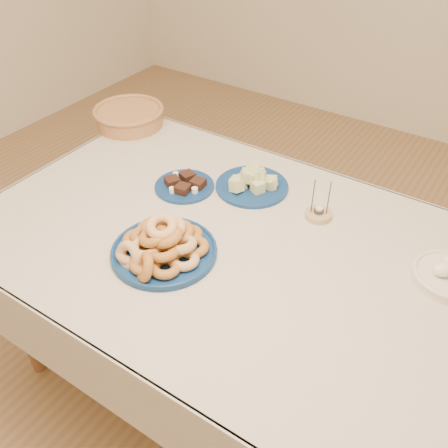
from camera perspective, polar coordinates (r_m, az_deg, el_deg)
The scene contains 7 objects.
ground at distance 2.17m, azimuth 0.77°, elevation -17.12°, with size 5.00×5.00×0.00m, color olive.
dining_table at distance 1.67m, azimuth 0.95°, elevation -4.62°, with size 1.71×1.11×0.75m.
donut_platter at distance 1.53m, azimuth -7.12°, elevation -2.46°, with size 0.41×0.41×0.15m.
melon_plate at distance 1.82m, azimuth 3.25°, elevation 4.76°, with size 0.34×0.34×0.09m.
brownie_plate at distance 1.84m, azimuth -4.53°, elevation 4.47°, with size 0.25×0.25×0.04m.
wicker_basket at distance 2.28m, azimuth -10.80°, elevation 12.05°, with size 0.41×0.41×0.08m.
candle_holder at distance 1.72m, azimuth 10.73°, elevation 1.13°, with size 0.12×0.12×0.15m.
Camera 1 is at (0.65, -1.03, 1.79)m, focal length 40.00 mm.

